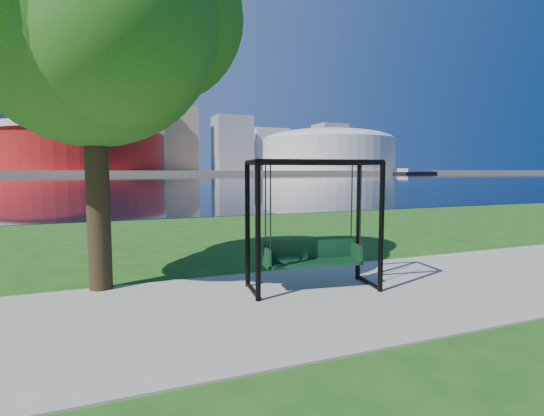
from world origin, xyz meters
TOP-DOWN VIEW (x-y plane):
  - ground at (0.00, 0.00)m, footprint 900.00×900.00m
  - path at (0.00, -0.50)m, footprint 120.00×4.00m
  - river at (0.00, 102.00)m, footprint 900.00×180.00m
  - far_bank at (0.00, 306.00)m, footprint 900.00×228.00m
  - stadium at (-10.00, 235.00)m, footprint 83.00×83.00m
  - arena at (135.00, 235.00)m, footprint 84.00×84.00m
  - skyline at (-4.27, 319.39)m, footprint 392.00×66.00m
  - swing at (0.55, 0.03)m, footprint 2.32×1.26m
  - park_tree at (-2.90, 1.46)m, footprint 5.46×4.93m
  - barge at (159.82, 181.12)m, footprint 32.07×16.86m

SIDE VIEW (x-z plane):
  - ground at x=0.00m, z-range 0.00..0.00m
  - river at x=0.00m, z-range 0.00..0.02m
  - path at x=0.00m, z-range 0.00..0.03m
  - far_bank at x=0.00m, z-range 0.00..2.00m
  - swing at x=0.55m, z-range -0.04..2.22m
  - barge at x=159.82m, z-range -0.14..2.96m
  - park_tree at x=-2.90m, z-range 1.32..8.11m
  - stadium at x=-10.00m, z-range -1.77..30.23m
  - arena at x=135.00m, z-range 2.59..29.15m
  - skyline at x=-4.27m, z-range -12.36..84.14m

